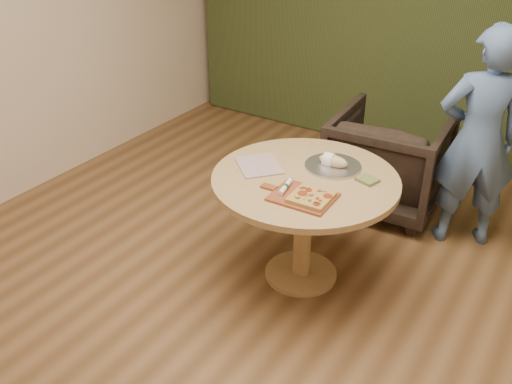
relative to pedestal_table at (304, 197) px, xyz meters
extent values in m
cube|color=brown|center=(-0.01, -0.63, -0.62)|extent=(5.00, 6.00, 0.02)
cube|color=beige|center=(-0.01, 2.38, 0.79)|extent=(5.00, 0.02, 2.80)
cube|color=#2B3719|center=(-0.01, 2.27, 0.79)|extent=(4.80, 0.14, 2.78)
cylinder|color=tan|center=(0.00, 0.00, -0.59)|extent=(0.48, 0.48, 0.03)
cylinder|color=tan|center=(0.00, 0.00, -0.25)|extent=(0.12, 0.12, 0.68)
cylinder|color=tan|center=(0.00, 0.00, 0.12)|extent=(1.15, 1.15, 0.04)
cube|color=brown|center=(0.11, -0.23, 0.15)|extent=(0.36, 0.29, 0.01)
cube|color=brown|center=(-0.11, -0.24, 0.15)|extent=(0.10, 0.05, 0.01)
cube|color=tan|center=(0.16, -0.24, 0.17)|extent=(0.23, 0.23, 0.02)
cylinder|color=maroon|center=(0.23, -0.30, 0.18)|extent=(0.04, 0.04, 0.00)
cylinder|color=maroon|center=(0.12, -0.19, 0.18)|extent=(0.04, 0.04, 0.00)
cylinder|color=maroon|center=(0.25, -0.19, 0.18)|extent=(0.05, 0.05, 0.00)
cylinder|color=maroon|center=(0.11, -0.24, 0.18)|extent=(0.06, 0.06, 0.00)
cube|color=tan|center=(0.23, -0.26, 0.18)|extent=(0.02, 0.02, 0.01)
cube|color=tan|center=(0.21, -0.25, 0.18)|extent=(0.02, 0.02, 0.01)
cube|color=tan|center=(0.19, -0.30, 0.18)|extent=(0.02, 0.02, 0.01)
cube|color=tan|center=(0.18, -0.17, 0.18)|extent=(0.02, 0.02, 0.01)
cube|color=tan|center=(0.16, -0.24, 0.18)|extent=(0.03, 0.03, 0.01)
cube|color=tan|center=(0.11, -0.31, 0.18)|extent=(0.02, 0.02, 0.01)
cube|color=tan|center=(0.08, -0.20, 0.18)|extent=(0.02, 0.02, 0.01)
cube|color=tan|center=(0.11, -0.18, 0.18)|extent=(0.02, 0.02, 0.01)
cube|color=tan|center=(0.09, -0.19, 0.18)|extent=(0.03, 0.03, 0.01)
cube|color=#2D701F|center=(0.11, -0.29, 0.18)|extent=(0.01, 0.01, 0.00)
cube|color=#2D701F|center=(0.13, -0.23, 0.18)|extent=(0.01, 0.01, 0.00)
cube|color=#2D701F|center=(0.23, -0.24, 0.18)|extent=(0.01, 0.01, 0.00)
cube|color=#2D701F|center=(0.18, -0.28, 0.18)|extent=(0.01, 0.01, 0.00)
cube|color=#2D701F|center=(0.15, -0.30, 0.18)|extent=(0.01, 0.01, 0.00)
cube|color=#2D701F|center=(0.15, -0.26, 0.18)|extent=(0.01, 0.01, 0.00)
cube|color=#933E63|center=(0.18, -0.18, 0.18)|extent=(0.03, 0.02, 0.00)
cube|color=#933E63|center=(0.21, -0.16, 0.18)|extent=(0.03, 0.01, 0.00)
cube|color=#933E63|center=(0.23, -0.30, 0.18)|extent=(0.03, 0.01, 0.00)
cylinder|color=white|center=(-0.01, -0.22, 0.17)|extent=(0.06, 0.17, 0.03)
cylinder|color=#194C26|center=(-0.01, -0.22, 0.17)|extent=(0.04, 0.03, 0.03)
cube|color=silver|center=(-0.03, -0.13, 0.17)|extent=(0.02, 0.04, 0.00)
cube|color=beige|center=(-0.32, -0.03, 0.15)|extent=(0.39, 0.39, 0.01)
cylinder|color=silver|center=(0.08, 0.21, 0.14)|extent=(0.35, 0.35, 0.01)
cylinder|color=silver|center=(0.08, 0.21, 0.15)|extent=(0.36, 0.36, 0.02)
ellipsoid|color=#DBBB85|center=(0.08, 0.21, 0.18)|extent=(0.19, 0.08, 0.07)
cylinder|color=white|center=(0.05, 0.21, 0.18)|extent=(0.06, 0.09, 0.09)
cube|color=#4D5D29|center=(0.34, 0.16, 0.15)|extent=(0.14, 0.13, 0.02)
imported|color=black|center=(0.11, 1.19, -0.18)|extent=(0.89, 0.84, 0.86)
imported|color=#4A6897|center=(0.76, 1.03, 0.18)|extent=(0.69, 0.61, 1.58)
camera|label=1|loc=(1.42, -2.73, 1.79)|focal=40.00mm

